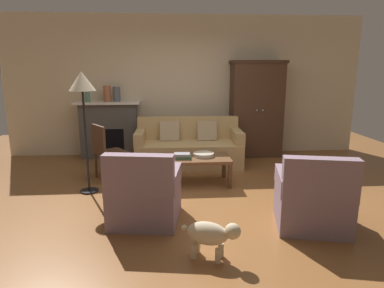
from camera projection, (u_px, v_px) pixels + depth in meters
name	position (u px, v px, depth m)	size (l,w,h in m)	color
ground_plane	(197.00, 196.00, 4.77)	(9.60, 9.60, 0.00)	brown
back_wall	(186.00, 86.00, 6.94)	(7.20, 0.10, 2.80)	beige
fireplace	(109.00, 129.00, 6.77)	(1.26, 0.48, 1.12)	#4C4947
armoire	(256.00, 109.00, 6.82)	(1.06, 0.57, 1.91)	#472D1E
couch	(189.00, 148.00, 6.26)	(1.94, 0.89, 0.86)	tan
coffee_table	(194.00, 161.00, 5.24)	(1.10, 0.60, 0.42)	brown
fruit_bowl	(203.00, 155.00, 5.27)	(0.33, 0.33, 0.06)	beige
book_stack	(182.00, 156.00, 5.15)	(0.26, 0.19, 0.08)	#427A4C
mantel_vase_jade	(87.00, 93.00, 6.56)	(0.09, 0.09, 0.32)	slate
mantel_vase_terracotta	(107.00, 94.00, 6.59)	(0.14, 0.14, 0.31)	#A86042
mantel_vase_slate	(117.00, 94.00, 6.61)	(0.14, 0.14, 0.29)	#565B66
armchair_near_left	(145.00, 196.00, 3.93)	(0.88, 0.88, 0.88)	gray
armchair_near_right	(313.00, 201.00, 3.80)	(0.91, 0.92, 0.88)	gray
side_chair_wooden	(106.00, 149.00, 5.39)	(0.61, 0.61, 0.90)	#472D1E
floor_lamp	(82.00, 89.00, 4.62)	(0.36, 0.36, 1.72)	black
dog	(211.00, 234.00, 3.17)	(0.54, 0.34, 0.39)	beige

